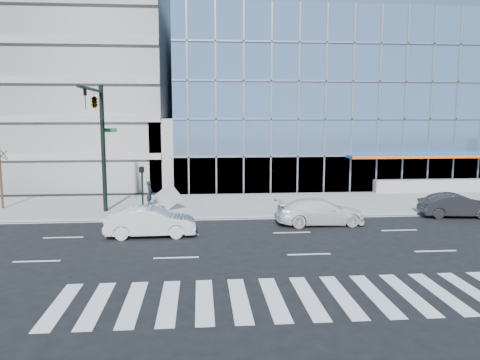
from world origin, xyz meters
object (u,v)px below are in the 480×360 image
object	(u,v)px
white_suv	(320,212)
dark_sedan	(457,205)
ped_signal_post	(142,182)
tilted_panel	(169,197)
traffic_signal	(97,117)
white_sedan	(151,222)
pedestrian	(150,193)

from	to	relation	value
white_suv	dark_sedan	distance (m)	9.03
ped_signal_post	tilted_panel	xyz separation A→B (m)	(1.59, 0.93, -1.08)
traffic_signal	white_sedan	bearing A→B (deg)	-53.25
traffic_signal	ped_signal_post	size ratio (longest dim) A/B	2.67
white_suv	dark_sedan	bearing A→B (deg)	-83.56
traffic_signal	white_sedan	size ratio (longest dim) A/B	1.71
white_sedan	dark_sedan	size ratio (longest dim) A/B	1.06
tilted_panel	white_sedan	bearing A→B (deg)	-92.27
traffic_signal	dark_sedan	xyz separation A→B (m)	(21.96, -1.57, -5.44)
white_sedan	tilted_panel	distance (m)	6.02
dark_sedan	tilted_panel	distance (m)	18.10
ped_signal_post	dark_sedan	bearing A→B (deg)	-5.70
traffic_signal	ped_signal_post	distance (m)	4.75
ped_signal_post	white_sedan	world-z (taller)	ped_signal_post
traffic_signal	white_suv	xyz separation A→B (m)	(13.01, -2.78, -5.42)
white_sedan	tilted_panel	xyz separation A→B (m)	(0.58, 5.99, 0.29)
tilted_panel	pedestrian	bearing A→B (deg)	130.61
traffic_signal	pedestrian	bearing A→B (deg)	50.62
traffic_signal	ped_signal_post	bearing A→B (deg)	8.52
dark_sedan	ped_signal_post	bearing A→B (deg)	90.81
ped_signal_post	white_suv	xyz separation A→B (m)	(10.51, -3.15, -1.40)
white_suv	tilted_panel	size ratio (longest dim) A/B	3.95
traffic_signal	pedestrian	world-z (taller)	traffic_signal
white_sedan	pedestrian	bearing A→B (deg)	4.64
pedestrian	white_sedan	bearing A→B (deg)	-166.51
pedestrian	white_suv	bearing A→B (deg)	-112.75
traffic_signal	white_suv	distance (m)	14.37
ped_signal_post	white_suv	distance (m)	11.06
traffic_signal	white_suv	world-z (taller)	traffic_signal
white_suv	white_sedan	size ratio (longest dim) A/B	1.10
white_suv	tilted_panel	xyz separation A→B (m)	(-8.93, 4.08, 0.32)
ped_signal_post	white_sedan	bearing A→B (deg)	-78.81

